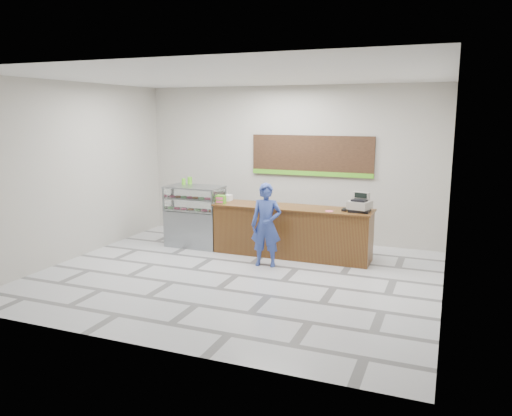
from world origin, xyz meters
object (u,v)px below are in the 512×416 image
at_px(sales_counter, 292,231).
at_px(serving_tray, 268,205).
at_px(customer, 266,225).
at_px(display_case, 195,216).
at_px(cash_register, 360,205).

xyz_separation_m(sales_counter, serving_tray, (-0.50, -0.06, 0.52)).
height_order(sales_counter, serving_tray, serving_tray).
height_order(serving_tray, customer, customer).
height_order(display_case, cash_register, cash_register).
relative_size(display_case, serving_tray, 3.12).
distance_m(sales_counter, serving_tray, 0.73).
xyz_separation_m(cash_register, customer, (-1.62, -0.80, -0.37)).
height_order(cash_register, customer, customer).
relative_size(sales_counter, cash_register, 6.75).
bearing_deg(display_case, cash_register, -0.04).
relative_size(display_case, customer, 0.83).
bearing_deg(customer, display_case, 149.05).
bearing_deg(serving_tray, display_case, 167.08).
bearing_deg(cash_register, sales_counter, -166.10).
height_order(sales_counter, customer, customer).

